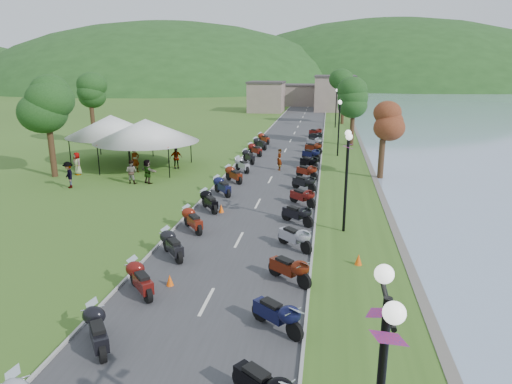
{
  "coord_description": "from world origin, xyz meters",
  "views": [
    {
      "loc": [
        3.98,
        -4.08,
        8.12
      ],
      "look_at": [
        0.2,
        20.03,
        1.3
      ],
      "focal_mm": 32.0,
      "sensor_mm": 36.0,
      "label": 1
    }
  ],
  "objects_px": {
    "pedestrian_a": "(136,172)",
    "pedestrian_c": "(70,188)",
    "vendor_tent_main": "(147,144)",
    "pedestrian_b": "(132,183)"
  },
  "relations": [
    {
      "from": "pedestrian_a",
      "to": "pedestrian_c",
      "type": "xyz_separation_m",
      "value": [
        -2.59,
        -5.12,
        0.0
      ]
    },
    {
      "from": "vendor_tent_main",
      "to": "pedestrian_c",
      "type": "relative_size",
      "value": 3.06
    },
    {
      "from": "pedestrian_c",
      "to": "pedestrian_b",
      "type": "bearing_deg",
      "value": 74.12
    },
    {
      "from": "pedestrian_b",
      "to": "pedestrian_c",
      "type": "distance_m",
      "value": 4.13
    },
    {
      "from": "pedestrian_a",
      "to": "pedestrian_c",
      "type": "height_order",
      "value": "pedestrian_a"
    },
    {
      "from": "pedestrian_a",
      "to": "vendor_tent_main",
      "type": "bearing_deg",
      "value": 20.91
    },
    {
      "from": "vendor_tent_main",
      "to": "pedestrian_a",
      "type": "xyz_separation_m",
      "value": [
        -0.41,
        -1.52,
        -2.0
      ]
    },
    {
      "from": "pedestrian_c",
      "to": "vendor_tent_main",
      "type": "bearing_deg",
      "value": 113.6
    },
    {
      "from": "vendor_tent_main",
      "to": "pedestrian_b",
      "type": "bearing_deg",
      "value": -81.64
    },
    {
      "from": "pedestrian_a",
      "to": "pedestrian_b",
      "type": "xyz_separation_m",
      "value": [
        1.11,
        -3.29,
        0.0
      ]
    }
  ]
}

